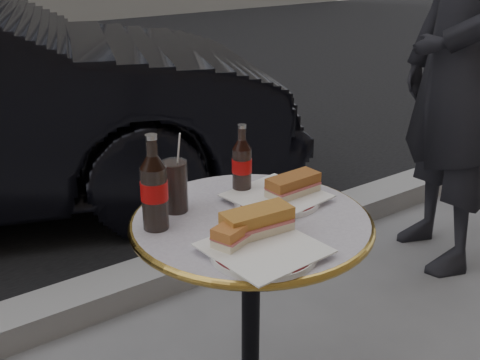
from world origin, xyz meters
TOP-DOWN VIEW (x-y plane):
  - curb at (0.00, 0.90)m, footprint 40.00×0.20m
  - bistro_table at (0.00, 0.00)m, footprint 0.62×0.62m
  - plate_left at (-0.09, -0.16)m, footprint 0.27×0.27m
  - plate_right at (0.12, 0.05)m, footprint 0.25×0.25m
  - sandwich_left_a at (-0.12, -0.10)m, footprint 0.15×0.10m
  - sandwich_left_b at (-0.06, -0.10)m, footprint 0.17×0.09m
  - sandwich_right at (0.16, 0.03)m, footprint 0.15×0.08m
  - cola_bottle_left at (-0.22, 0.09)m, footprint 0.08×0.08m
  - cola_bottle_right at (0.07, 0.14)m, footprint 0.06×0.06m
  - cola_glass at (-0.13, 0.15)m, footprint 0.08×0.08m
  - pedestrian at (1.37, 0.38)m, footprint 0.63×0.76m

SIDE VIEW (x-z plane):
  - curb at x=0.00m, z-range -0.01..0.11m
  - bistro_table at x=0.00m, z-range 0.00..0.73m
  - plate_right at x=0.12m, z-range 0.73..0.75m
  - plate_left at x=-0.09m, z-range 0.73..0.75m
  - sandwich_left_a at x=-0.12m, z-range 0.75..0.79m
  - sandwich_right at x=0.16m, z-range 0.75..0.80m
  - sandwich_left_b at x=-0.06m, z-range 0.75..0.80m
  - cola_glass at x=-0.13m, z-range 0.73..0.87m
  - cola_bottle_right at x=0.07m, z-range 0.73..0.93m
  - cola_bottle_left at x=-0.22m, z-range 0.73..0.97m
  - pedestrian at x=1.37m, z-range 0.00..1.77m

